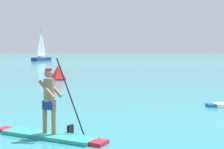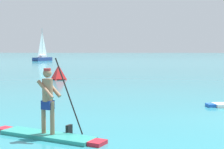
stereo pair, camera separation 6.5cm
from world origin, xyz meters
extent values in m
cube|color=teal|center=(-7.10, -2.09, 0.05)|extent=(2.59, 1.59, 0.09)
cube|color=red|center=(-5.78, -2.67, 0.05)|extent=(0.47, 0.52, 0.09)
cube|color=red|center=(-8.42, -1.51, 0.05)|extent=(0.44, 0.47, 0.09)
cylinder|color=#997051|center=(-6.95, -2.15, 0.50)|extent=(0.11, 0.11, 0.82)
cylinder|color=#997051|center=(-7.20, -2.05, 0.50)|extent=(0.11, 0.11, 0.82)
cube|color=navy|center=(-7.07, -2.10, 0.82)|extent=(0.33, 0.31, 0.22)
cylinder|color=#997051|center=(-7.07, -2.10, 1.19)|extent=(0.26, 0.26, 0.56)
sphere|color=#997051|center=(-7.07, -2.10, 1.60)|extent=(0.21, 0.21, 0.21)
cylinder|color=red|center=(-7.07, -2.10, 1.70)|extent=(0.18, 0.18, 0.06)
cylinder|color=#997051|center=(-6.97, -1.98, 1.22)|extent=(0.47, 0.28, 0.47)
cylinder|color=#997051|center=(-7.09, -2.26, 1.22)|extent=(0.47, 0.28, 0.47)
cylinder|color=black|center=(-6.59, -1.87, 1.02)|extent=(0.77, 0.37, 1.91)
cube|color=black|center=(-6.59, -1.87, 0.11)|extent=(0.15, 0.22, 0.32)
cube|color=blue|center=(-2.00, 2.81, 0.06)|extent=(0.35, 0.45, 0.12)
pyramid|color=red|center=(-10.39, 14.00, 0.54)|extent=(1.04, 1.04, 1.07)
torus|color=maroon|center=(-10.39, 14.00, 0.06)|extent=(1.13, 1.13, 0.12)
cube|color=navy|center=(-22.75, 55.12, 0.33)|extent=(2.96, 4.94, 0.67)
cylinder|color=#B2B2B7|center=(-22.75, 55.12, 3.51)|extent=(0.12, 0.12, 5.67)
pyramid|color=white|center=(-22.75, 55.12, 3.30)|extent=(0.87, 2.02, 5.06)
cube|color=silver|center=(-22.75, 55.12, 0.87)|extent=(1.51, 1.94, 0.40)
camera|label=1|loc=(-5.02, -10.31, 2.18)|focal=54.55mm
camera|label=2|loc=(-4.96, -10.31, 2.18)|focal=54.55mm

